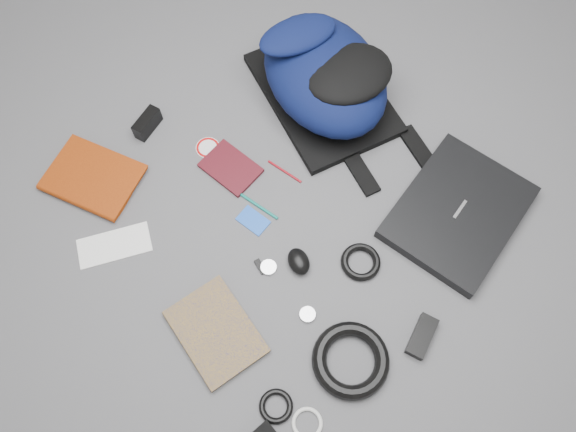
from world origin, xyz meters
TOP-DOWN VIEW (x-y plane):
  - ground at (0.00, 0.00)m, footprint 4.00×4.00m
  - backpack at (0.37, 0.27)m, footprint 0.49×0.61m
  - laptop at (0.40, -0.31)m, footprint 0.48×0.41m
  - textbook_red at (-0.47, 0.43)m, footprint 0.31×0.34m
  - comic_book at (-0.46, -0.13)m, footprint 0.21×0.27m
  - envelope at (-0.45, 0.26)m, footprint 0.23×0.17m
  - dvd_case at (-0.03, 0.24)m, footprint 0.15×0.19m
  - compact_camera at (-0.14, 0.53)m, footprint 0.11×0.07m
  - sticker_disc at (-0.04, 0.35)m, footprint 0.09×0.09m
  - pen_teal at (-0.04, 0.09)m, footprint 0.05×0.15m
  - pen_red at (0.09, 0.13)m, footprint 0.04×0.12m
  - id_badge at (-0.08, 0.06)m, footprint 0.08×0.10m
  - usb_black at (-0.16, -0.07)m, footprint 0.02×0.05m
  - mouse at (-0.07, -0.13)m, footprint 0.08×0.10m
  - headphone_left at (-0.14, -0.08)m, footprint 0.05×0.05m
  - headphone_right at (-0.14, -0.26)m, footprint 0.06×0.06m
  - cable_coil at (0.07, -0.24)m, footprint 0.14×0.14m
  - power_brick at (0.06, -0.50)m, footprint 0.13×0.09m
  - power_cord_coil at (-0.14, -0.43)m, footprint 0.24×0.24m
  - earbud_coil at (-0.36, -0.39)m, footprint 0.12×0.12m
  - white_cable_coil at (-0.33, -0.48)m, footprint 0.09×0.09m

SIDE VIEW (x-z plane):
  - ground at x=0.00m, z-range 0.00..0.00m
  - sticker_disc at x=-0.04m, z-range 0.00..0.00m
  - envelope at x=-0.45m, z-range 0.00..0.00m
  - id_badge at x=-0.08m, z-range 0.00..0.00m
  - pen_red at x=0.09m, z-range 0.00..0.01m
  - usb_black at x=-0.16m, z-range 0.00..0.01m
  - pen_teal at x=-0.04m, z-range 0.00..0.01m
  - white_cable_coil at x=-0.33m, z-range 0.00..0.01m
  - headphone_right at x=-0.14m, z-range 0.00..0.01m
  - headphone_left at x=-0.14m, z-range 0.00..0.01m
  - dvd_case at x=-0.03m, z-range 0.00..0.01m
  - earbud_coil at x=-0.36m, z-range 0.00..0.02m
  - comic_book at x=-0.46m, z-range 0.00..0.02m
  - cable_coil at x=0.07m, z-range 0.00..0.02m
  - power_brick at x=0.06m, z-range 0.00..0.03m
  - textbook_red at x=-0.47m, z-range 0.00..0.03m
  - power_cord_coil at x=-0.14m, z-range 0.00..0.04m
  - laptop at x=0.40m, z-range 0.00..0.04m
  - mouse at x=-0.07m, z-range 0.00..0.04m
  - compact_camera at x=-0.14m, z-range 0.00..0.06m
  - backpack at x=0.37m, z-range 0.00..0.23m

